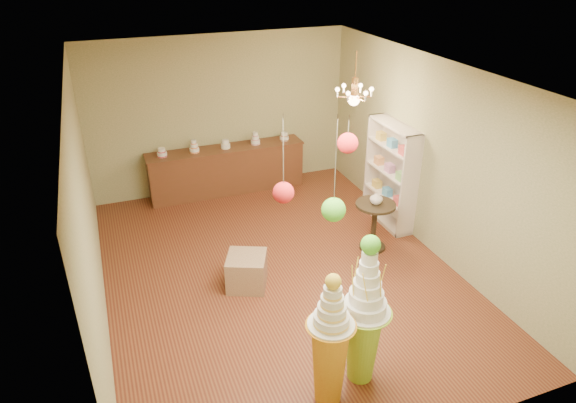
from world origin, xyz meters
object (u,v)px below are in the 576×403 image
object	(u,v)px
pedestal_green	(364,326)
round_table	(374,220)
pedestal_orange	(330,352)
sideboard	(227,169)

from	to	relation	value
pedestal_green	round_table	xyz separation A→B (m)	(1.49, 2.38, -0.21)
pedestal_orange	round_table	bearing A→B (deg)	52.14
pedestal_green	sideboard	world-z (taller)	pedestal_green
sideboard	pedestal_orange	bearing A→B (deg)	-93.40
pedestal_green	sideboard	xyz separation A→B (m)	(-0.16, 5.26, -0.26)
pedestal_orange	round_table	world-z (taller)	pedestal_orange
pedestal_orange	round_table	xyz separation A→B (m)	(1.97, 2.54, -0.14)
round_table	pedestal_orange	bearing A→B (deg)	-127.86
pedestal_green	pedestal_orange	size ratio (longest dim) A/B	1.14
sideboard	pedestal_green	bearing A→B (deg)	-88.29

